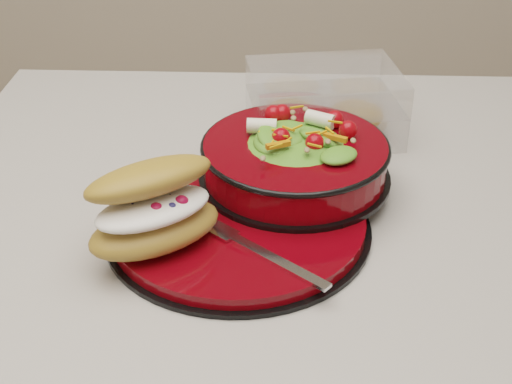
{
  "coord_description": "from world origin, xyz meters",
  "views": [
    {
      "loc": [
        -0.17,
        -0.77,
        1.38
      ],
      "look_at": [
        -0.19,
        -0.08,
        0.94
      ],
      "focal_mm": 50.0,
      "sensor_mm": 36.0,
      "label": 1
    }
  ],
  "objects_px": {
    "dinner_plate": "(239,223)",
    "fork": "(259,251)",
    "croissant": "(154,207)",
    "pastry_box": "(324,104)",
    "salad_bowl": "(295,153)"
  },
  "relations": [
    {
      "from": "dinner_plate",
      "to": "croissant",
      "type": "relative_size",
      "value": 1.83
    },
    {
      "from": "dinner_plate",
      "to": "salad_bowl",
      "type": "bearing_deg",
      "value": 53.18
    },
    {
      "from": "croissant",
      "to": "pastry_box",
      "type": "relative_size",
      "value": 0.74
    },
    {
      "from": "croissant",
      "to": "pastry_box",
      "type": "xyz_separation_m",
      "value": [
        0.19,
        0.3,
        -0.02
      ]
    },
    {
      "from": "dinner_plate",
      "to": "salad_bowl",
      "type": "distance_m",
      "value": 0.12
    },
    {
      "from": "dinner_plate",
      "to": "fork",
      "type": "height_order",
      "value": "fork"
    },
    {
      "from": "salad_bowl",
      "to": "fork",
      "type": "distance_m",
      "value": 0.16
    },
    {
      "from": "fork",
      "to": "pastry_box",
      "type": "height_order",
      "value": "pastry_box"
    },
    {
      "from": "dinner_plate",
      "to": "fork",
      "type": "relative_size",
      "value": 2.16
    },
    {
      "from": "dinner_plate",
      "to": "pastry_box",
      "type": "height_order",
      "value": "pastry_box"
    },
    {
      "from": "pastry_box",
      "to": "fork",
      "type": "bearing_deg",
      "value": -114.13
    },
    {
      "from": "salad_bowl",
      "to": "pastry_box",
      "type": "distance_m",
      "value": 0.17
    },
    {
      "from": "dinner_plate",
      "to": "salad_bowl",
      "type": "relative_size",
      "value": 1.29
    },
    {
      "from": "croissant",
      "to": "salad_bowl",
      "type": "bearing_deg",
      "value": 8.83
    },
    {
      "from": "dinner_plate",
      "to": "fork",
      "type": "xyz_separation_m",
      "value": [
        0.03,
        -0.07,
        0.01
      ]
    }
  ]
}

